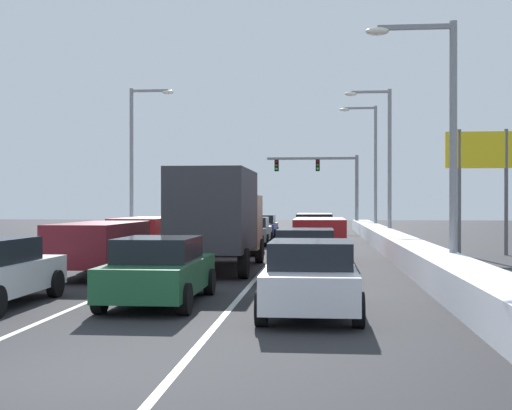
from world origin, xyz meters
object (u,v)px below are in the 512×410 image
(sedan_gray_center_lane_fourth, at_px, (252,231))
(suv_maroon_left_lane_second, at_px, (100,244))
(suv_black_right_lane_fifth, at_px, (315,225))
(street_lamp_left_mid, at_px, (137,151))
(suv_red_left_lane_third, at_px, (146,233))
(sedan_green_center_lane_nearest, at_px, (159,270))
(suv_red_right_lane_third, at_px, (320,235))
(box_truck_center_lane_second, at_px, (218,214))
(suv_charcoal_center_lane_third, at_px, (236,231))
(sedan_black_left_lane_fifth, at_px, (208,228))
(suv_silver_left_lane_fourth, at_px, (188,227))
(sedan_white_right_lane_nearest, at_px, (311,277))
(sedan_navy_center_lane_fifth, at_px, (262,227))
(street_lamp_right_far, at_px, (371,159))
(roadside_sign_right, at_px, (483,163))
(traffic_light_gantry, at_px, (328,176))
(street_lamp_right_near, at_px, (440,124))
(street_lamp_right_mid, at_px, (384,152))
(sedan_silver_right_lane_fourth, at_px, (312,234))
(sedan_maroon_right_lane_second, at_px, (306,254))

(sedan_gray_center_lane_fourth, distance_m, suv_maroon_left_lane_second, 16.47)
(suv_black_right_lane_fifth, relative_size, street_lamp_left_mid, 0.54)
(suv_red_left_lane_third, bearing_deg, suv_maroon_left_lane_second, -86.64)
(sedan_green_center_lane_nearest, bearing_deg, suv_red_right_lane_third, 73.27)
(box_truck_center_lane_second, height_order, suv_charcoal_center_lane_third, box_truck_center_lane_second)
(sedan_gray_center_lane_fourth, distance_m, sedan_black_left_lane_fifth, 5.66)
(suv_maroon_left_lane_second, xyz_separation_m, suv_silver_left_lane_fourth, (-0.08, 14.48, 0.00))
(sedan_white_right_lane_nearest, xyz_separation_m, sedan_navy_center_lane_fifth, (-3.54, 29.48, 0.00))
(sedan_white_right_lane_nearest, xyz_separation_m, suv_red_right_lane_third, (0.16, 13.05, 0.25))
(suv_charcoal_center_lane_third, xyz_separation_m, sedan_navy_center_lane_fifth, (0.05, 12.81, -0.25))
(street_lamp_right_far, xyz_separation_m, roadside_sign_right, (3.47, -18.91, -1.42))
(suv_maroon_left_lane_second, height_order, traffic_light_gantry, traffic_light_gantry)
(sedan_navy_center_lane_fifth, xyz_separation_m, suv_silver_left_lane_fourth, (-3.14, -8.44, 0.25))
(sedan_green_center_lane_nearest, xyz_separation_m, suv_red_left_lane_third, (-3.61, 12.78, 0.25))
(suv_black_right_lane_fifth, bearing_deg, suv_red_right_lane_third, -88.55)
(sedan_gray_center_lane_fourth, relative_size, suv_maroon_left_lane_second, 0.92)
(sedan_green_center_lane_nearest, relative_size, street_lamp_left_mid, 0.50)
(suv_red_right_lane_third, relative_size, sedan_gray_center_lane_fourth, 1.09)
(suv_red_left_lane_third, relative_size, traffic_light_gantry, 0.65)
(sedan_white_right_lane_nearest, distance_m, sedan_black_left_lane_fifth, 28.20)
(traffic_light_gantry, height_order, street_lamp_right_near, street_lamp_right_near)
(sedan_gray_center_lane_fourth, height_order, roadside_sign_right, roadside_sign_right)
(traffic_light_gantry, bearing_deg, street_lamp_right_mid, -80.07)
(suv_red_right_lane_third, distance_m, sedan_gray_center_lane_fourth, 10.34)
(suv_black_right_lane_fifth, distance_m, sedan_navy_center_lane_fifth, 5.54)
(sedan_silver_right_lane_fourth, bearing_deg, suv_black_right_lane_fifth, 89.20)
(sedan_green_center_lane_nearest, bearing_deg, box_truck_center_lane_second, 88.55)
(suv_red_right_lane_third, distance_m, sedan_black_left_lane_fifth, 15.89)
(suv_black_right_lane_fifth, relative_size, sedan_gray_center_lane_fourth, 1.09)
(sedan_silver_right_lane_fourth, bearing_deg, street_lamp_right_mid, 59.42)
(street_lamp_right_mid, bearing_deg, suv_red_left_lane_third, -132.19)
(sedan_maroon_right_lane_second, bearing_deg, street_lamp_right_mid, 78.22)
(sedan_silver_right_lane_fourth, height_order, suv_red_left_lane_third, suv_red_left_lane_third)
(suv_black_right_lane_fifth, distance_m, traffic_light_gantry, 18.09)
(street_lamp_left_mid, bearing_deg, suv_silver_left_lane_fourth, -49.92)
(suv_maroon_left_lane_second, xyz_separation_m, street_lamp_left_mid, (-4.04, 19.19, 4.34))
(street_lamp_right_far, bearing_deg, suv_black_right_lane_fifth, -110.58)
(sedan_white_right_lane_nearest, distance_m, street_lamp_left_mid, 28.25)
(sedan_maroon_right_lane_second, height_order, traffic_light_gantry, traffic_light_gantry)
(street_lamp_right_mid, bearing_deg, sedan_green_center_lane_nearest, -106.30)
(suv_red_right_lane_third, bearing_deg, street_lamp_left_mid, 130.41)
(suv_maroon_left_lane_second, bearing_deg, sedan_green_center_lane_nearest, -59.86)
(sedan_white_right_lane_nearest, height_order, street_lamp_right_near, street_lamp_right_near)
(box_truck_center_lane_second, relative_size, suv_charcoal_center_lane_third, 1.47)
(sedan_silver_right_lane_fourth, distance_m, suv_charcoal_center_lane_third, 4.10)
(sedan_maroon_right_lane_second, height_order, sedan_black_left_lane_fifth, same)
(street_lamp_right_mid, distance_m, street_lamp_right_far, 9.73)
(sedan_navy_center_lane_fifth, height_order, suv_silver_left_lane_fourth, suv_silver_left_lane_fourth)
(suv_red_right_lane_third, height_order, street_lamp_left_mid, street_lamp_left_mid)
(street_lamp_right_mid, height_order, roadside_sign_right, street_lamp_right_mid)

